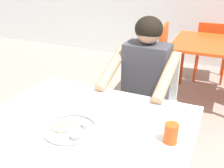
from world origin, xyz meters
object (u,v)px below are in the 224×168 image
(diner_foreground, at_px, (142,83))
(drinking_cup, at_px, (171,133))
(thali_tray, at_px, (70,129))
(table_background_red, at_px, (213,50))
(chair_red_far, at_px, (212,47))
(table_foreground, at_px, (86,134))
(chair_foreground, at_px, (150,95))
(chair_red_left, at_px, (154,54))

(diner_foreground, bearing_deg, drinking_cup, -61.56)
(thali_tray, xyz_separation_m, table_background_red, (0.57, 2.08, -0.11))
(chair_red_far, bearing_deg, table_foreground, -100.65)
(table_foreground, bearing_deg, thali_tray, -117.75)
(drinking_cup, height_order, chair_red_far, drinking_cup)
(chair_foreground, xyz_separation_m, diner_foreground, (-0.01, -0.23, 0.21))
(chair_foreground, bearing_deg, table_foreground, -97.77)
(thali_tray, height_order, chair_red_far, chair_red_far)
(thali_tray, bearing_deg, chair_red_far, 78.73)
(thali_tray, relative_size, chair_red_far, 0.36)
(drinking_cup, relative_size, chair_foreground, 0.12)
(thali_tray, bearing_deg, table_foreground, 62.25)
(chair_foreground, xyz_separation_m, chair_red_far, (0.37, 1.71, -0.01))
(chair_foreground, relative_size, chair_red_far, 1.06)
(diner_foreground, distance_m, chair_red_left, 1.31)
(diner_foreground, xyz_separation_m, chair_red_far, (0.38, 1.94, -0.22))
(thali_tray, bearing_deg, drinking_cup, 12.21)
(diner_foreground, bearing_deg, chair_red_left, 100.92)
(table_foreground, height_order, chair_red_left, chair_red_left)
(table_foreground, height_order, chair_foreground, chair_foreground)
(diner_foreground, distance_m, table_background_red, 1.37)
(drinking_cup, xyz_separation_m, chair_red_left, (-0.60, 1.92, -0.28))
(thali_tray, height_order, diner_foreground, diner_foreground)
(drinking_cup, distance_m, chair_red_left, 2.03)
(chair_red_left, relative_size, chair_red_far, 1.06)
(table_foreground, relative_size, drinking_cup, 11.08)
(diner_foreground, bearing_deg, thali_tray, -101.93)
(drinking_cup, height_order, chair_red_left, chair_red_left)
(table_foreground, relative_size, chair_foreground, 1.34)
(drinking_cup, height_order, chair_foreground, chair_foreground)
(table_foreground, relative_size, diner_foreground, 0.98)
(table_foreground, height_order, drinking_cup, drinking_cup)
(thali_tray, relative_size, diner_foreground, 0.25)
(table_foreground, bearing_deg, table_background_red, 75.14)
(thali_tray, bearing_deg, chair_foreground, 80.27)
(table_foreground, xyz_separation_m, thali_tray, (-0.05, -0.09, 0.08))
(drinking_cup, distance_m, diner_foreground, 0.75)
(thali_tray, xyz_separation_m, diner_foreground, (0.16, 0.77, -0.03))
(thali_tray, xyz_separation_m, chair_red_far, (0.54, 2.71, -0.25))
(chair_foreground, bearing_deg, diner_foreground, -92.09)
(diner_foreground, height_order, chair_red_left, diner_foreground)
(table_foreground, bearing_deg, chair_red_left, 93.78)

